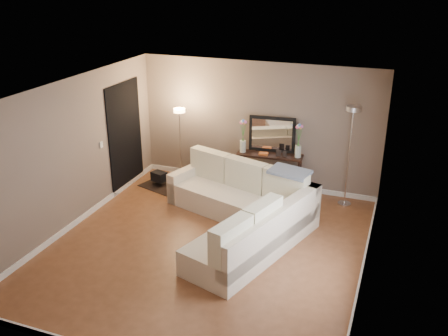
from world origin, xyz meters
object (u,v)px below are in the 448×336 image
(sectional_sofa, at_px, (243,210))
(floor_lamp_lit, at_px, (180,131))
(console_table, at_px, (265,170))
(floor_lamp_unlit, at_px, (351,137))

(sectional_sofa, distance_m, floor_lamp_lit, 2.49)
(console_table, bearing_deg, floor_lamp_unlit, -2.29)
(floor_lamp_unlit, bearing_deg, floor_lamp_lit, -177.48)
(floor_lamp_lit, distance_m, floor_lamp_unlit, 3.42)
(console_table, xyz_separation_m, floor_lamp_lit, (-1.78, -0.22, 0.70))
(sectional_sofa, relative_size, floor_lamp_lit, 2.08)
(sectional_sofa, distance_m, console_table, 1.68)
(sectional_sofa, height_order, floor_lamp_unlit, floor_lamp_unlit)
(sectional_sofa, xyz_separation_m, floor_lamp_unlit, (1.55, 1.61, 1.02))
(floor_lamp_unlit, bearing_deg, sectional_sofa, -133.91)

